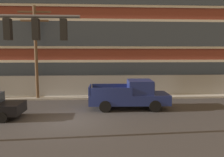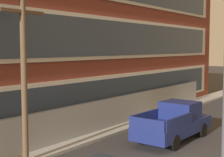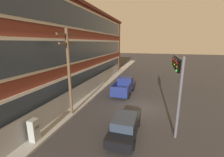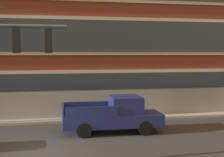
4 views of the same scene
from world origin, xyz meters
TOP-DOWN VIEW (x-y plane):
  - sidewalk_building_side at (0.00, 6.76)m, footprint 80.00×1.66m
  - brick_mill_building at (3.41, 12.86)m, footprint 37.55×11.13m
  - chain_link_fence at (0.52, 7.03)m, footprint 33.62×0.06m
  - pickup_truck_navy at (3.99, 2.76)m, footprint 5.68×2.29m
  - utility_pole_near_corner at (-3.49, 6.20)m, footprint 2.66×0.26m

SIDE VIEW (x-z plane):
  - sidewalk_building_side at x=0.00m, z-range 0.00..0.16m
  - pickup_truck_navy at x=3.99m, z-range -0.06..1.99m
  - chain_link_fence at x=0.52m, z-range 0.02..2.00m
  - utility_pole_near_corner at x=-3.49m, z-range 0.47..8.25m
  - brick_mill_building at x=3.41m, z-range 0.01..11.39m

